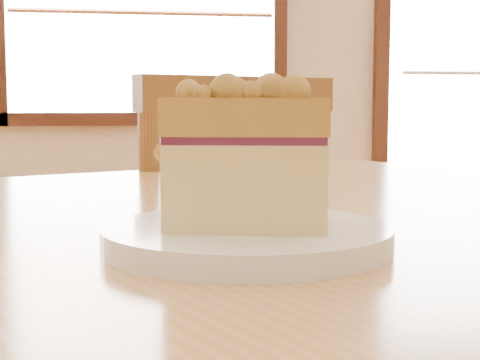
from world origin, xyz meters
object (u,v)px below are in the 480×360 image
at_px(cafe_table_main, 122,309).
at_px(plate, 247,238).
at_px(cafe_chair_main, 199,312).
at_px(cake_slice, 246,154).

bearing_deg(cafe_table_main, plate, -83.88).
bearing_deg(cafe_table_main, cafe_chair_main, 54.87).
bearing_deg(cafe_chair_main, cafe_table_main, 55.12).
xyz_separation_m(cafe_table_main, plate, (0.09, -0.16, 0.10)).
distance_m(cafe_table_main, plate, 0.21).
relative_size(cafe_table_main, cake_slice, 11.62).
distance_m(cafe_table_main, cake_slice, 0.25).
distance_m(cafe_table_main, cafe_chair_main, 0.72).
height_order(cafe_table_main, plate, plate).
height_order(cafe_chair_main, plate, cafe_chair_main).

